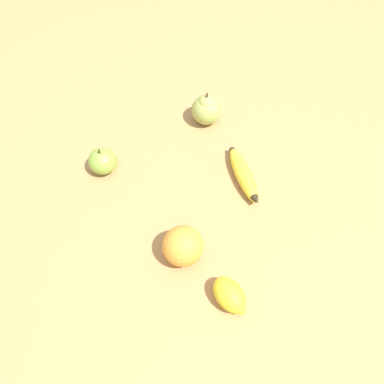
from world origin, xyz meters
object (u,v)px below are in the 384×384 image
object	(u,v)px
banana	(244,175)
lemon	(230,295)
pear	(206,109)
apple	(103,161)
orange	(183,246)

from	to	relation	value
banana	lemon	size ratio (longest dim) A/B	1.86
pear	lemon	world-z (taller)	pear
banana	apple	bearing A→B (deg)	-112.32
pear	apple	world-z (taller)	pear
pear	banana	bearing A→B (deg)	159.33
pear	apple	size ratio (longest dim) A/B	1.29
orange	apple	bearing A→B (deg)	-3.70
banana	orange	bearing A→B (deg)	-53.07
apple	banana	bearing A→B (deg)	-140.21
pear	lemon	bearing A→B (deg)	139.61
pear	apple	distance (m)	0.30
orange	pear	bearing A→B (deg)	-52.90
banana	lemon	world-z (taller)	lemon
pear	lemon	size ratio (longest dim) A/B	1.09
pear	orange	bearing A→B (deg)	127.10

